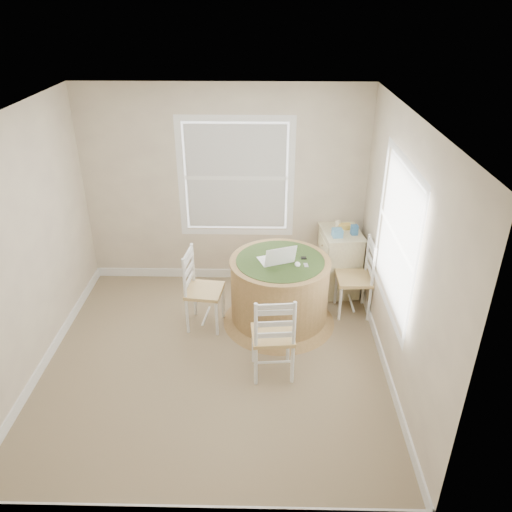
{
  "coord_description": "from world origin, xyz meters",
  "views": [
    {
      "loc": [
        0.52,
        -4.18,
        3.52
      ],
      "look_at": [
        0.43,
        0.45,
        1.05
      ],
      "focal_mm": 35.0,
      "sensor_mm": 36.0,
      "label": 1
    }
  ],
  "objects_px": {
    "chair_near": "(273,335)",
    "chair_right": "(354,278)",
    "corner_chest": "(339,261)",
    "round_table": "(280,289)",
    "laptop": "(277,259)",
    "chair_left": "(205,290)"
  },
  "relations": [
    {
      "from": "round_table",
      "to": "laptop",
      "type": "distance_m",
      "value": 0.41
    },
    {
      "from": "chair_left",
      "to": "chair_right",
      "type": "relative_size",
      "value": 1.0
    },
    {
      "from": "chair_right",
      "to": "round_table",
      "type": "bearing_deg",
      "value": -77.15
    },
    {
      "from": "round_table",
      "to": "chair_right",
      "type": "height_order",
      "value": "chair_right"
    },
    {
      "from": "corner_chest",
      "to": "chair_left",
      "type": "bearing_deg",
      "value": -160.57
    },
    {
      "from": "laptop",
      "to": "corner_chest",
      "type": "xyz_separation_m",
      "value": [
        0.83,
        0.77,
        -0.43
      ]
    },
    {
      "from": "round_table",
      "to": "chair_left",
      "type": "bearing_deg",
      "value": -178.84
    },
    {
      "from": "chair_near",
      "to": "chair_right",
      "type": "bearing_deg",
      "value": -136.2
    },
    {
      "from": "corner_chest",
      "to": "round_table",
      "type": "bearing_deg",
      "value": -144.01
    },
    {
      "from": "chair_left",
      "to": "chair_right",
      "type": "distance_m",
      "value": 1.79
    },
    {
      "from": "chair_left",
      "to": "chair_near",
      "type": "xyz_separation_m",
      "value": [
        0.78,
        -0.82,
        0.0
      ]
    },
    {
      "from": "chair_left",
      "to": "corner_chest",
      "type": "distance_m",
      "value": 1.85
    },
    {
      "from": "chair_near",
      "to": "corner_chest",
      "type": "distance_m",
      "value": 1.87
    },
    {
      "from": "chair_left",
      "to": "laptop",
      "type": "distance_m",
      "value": 0.91
    },
    {
      "from": "chair_left",
      "to": "corner_chest",
      "type": "bearing_deg",
      "value": -56.25
    },
    {
      "from": "round_table",
      "to": "corner_chest",
      "type": "distance_m",
      "value": 1.08
    },
    {
      "from": "chair_near",
      "to": "laptop",
      "type": "height_order",
      "value": "laptop"
    },
    {
      "from": "chair_near",
      "to": "chair_right",
      "type": "relative_size",
      "value": 1.0
    },
    {
      "from": "chair_near",
      "to": "chair_right",
      "type": "xyz_separation_m",
      "value": [
        0.98,
        1.13,
        0.0
      ]
    },
    {
      "from": "laptop",
      "to": "corner_chest",
      "type": "bearing_deg",
      "value": -158.47
    },
    {
      "from": "chair_right",
      "to": "corner_chest",
      "type": "xyz_separation_m",
      "value": [
        -0.11,
        0.52,
        -0.05
      ]
    },
    {
      "from": "chair_near",
      "to": "corner_chest",
      "type": "xyz_separation_m",
      "value": [
        0.87,
        1.65,
        -0.05
      ]
    }
  ]
}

